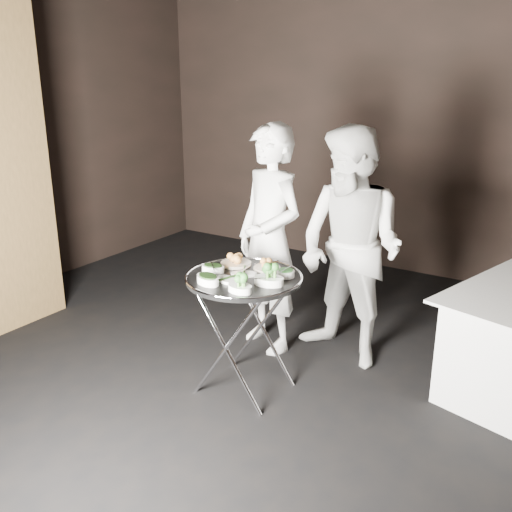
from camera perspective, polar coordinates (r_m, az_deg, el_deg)
The scene contains 16 objects.
floor at distance 3.91m, azimuth -5.35°, elevation -15.90°, with size 6.00×7.00×0.05m, color black.
wall_back at distance 6.41m, azimuth 14.29°, elevation 11.74°, with size 6.00×0.05×3.00m, color black.
tray_stand at distance 3.94m, azimuth -1.19°, elevation -7.28°, with size 0.57×0.48×0.83m.
serving_tray at distance 3.79m, azimuth -1.22°, elevation -2.20°, with size 0.79×0.79×0.04m.
potato_plate_a at distance 4.00m, azimuth -2.02°, elevation -0.42°, with size 0.21×0.21×0.08m.
potato_plate_b at distance 3.91m, azimuth 1.10°, elevation -0.94°, with size 0.19×0.19×0.07m.
greens_bowl at distance 3.78m, azimuth 2.99°, elevation -1.64°, with size 0.12×0.12×0.07m.
asparagus_plate_a at distance 3.81m, azimuth -1.22°, elevation -1.71°, with size 0.20×0.17×0.04m.
asparagus_plate_b at distance 3.70m, azimuth -2.83°, elevation -2.31°, with size 0.21×0.15×0.04m.
spinach_bowl_a at distance 3.88m, azimuth -4.32°, elevation -1.16°, with size 0.18×0.13×0.07m.
spinach_bowl_b at distance 3.67m, azimuth -4.84°, elevation -2.24°, with size 0.22×0.18×0.08m.
broccoli_bowl_a at distance 3.64m, azimuth 1.30°, elevation -2.31°, with size 0.22×0.18×0.08m.
broccoli_bowl_b at distance 3.53m, azimuth -1.61°, elevation -3.09°, with size 0.19×0.16×0.07m.
serving_utensils at distance 3.82m, azimuth -0.45°, elevation -1.12°, with size 0.58×0.41×0.01m.
waiter_left at distance 4.43m, azimuth 1.37°, elevation 1.61°, with size 0.65×0.43×1.79m, color silver.
waiter_right at distance 4.27m, azimuth 9.44°, elevation 0.72°, with size 0.87×0.68×1.79m, color silver.
Camera 1 is at (2.03, -2.52, 2.16)m, focal length 40.00 mm.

